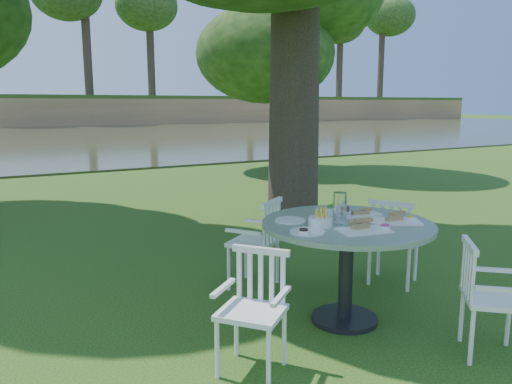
% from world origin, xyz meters
% --- Properties ---
extents(ground, '(140.00, 140.00, 0.00)m').
position_xyz_m(ground, '(0.00, 0.00, 0.00)').
color(ground, '#1A3D0C').
rests_on(ground, ground).
extents(table, '(1.41, 1.41, 0.86)m').
position_xyz_m(table, '(-0.08, -1.46, 0.70)').
color(table, black).
rests_on(table, ground).
extents(chair_ne, '(0.59, 0.60, 0.88)m').
position_xyz_m(chair_ne, '(0.87, -1.03, 0.52)').
color(chair_ne, white).
rests_on(chair_ne, ground).
extents(chair_nw, '(0.62, 0.61, 0.90)m').
position_xyz_m(chair_nw, '(-0.30, -0.44, 0.53)').
color(chair_nw, white).
rests_on(chair_nw, ground).
extents(chair_sw, '(0.57, 0.57, 0.83)m').
position_xyz_m(chair_sw, '(-1.09, -1.72, 0.49)').
color(chair_sw, white).
rests_on(chair_sw, ground).
extents(chair_se, '(0.58, 0.58, 0.84)m').
position_xyz_m(chair_se, '(0.41, -2.38, 0.50)').
color(chair_se, white).
rests_on(chair_se, ground).
extents(tableware, '(1.18, 0.84, 0.23)m').
position_xyz_m(tableware, '(-0.11, -1.43, 0.91)').
color(tableware, white).
rests_on(tableware, table).
extents(river, '(100.00, 28.00, 0.12)m').
position_xyz_m(river, '(0.00, 23.00, 0.00)').
color(river, '#30341E').
rests_on(river, ground).
extents(far_bank, '(100.00, 18.00, 15.20)m').
position_xyz_m(far_bank, '(0.28, 41.12, 7.25)').
color(far_bank, '#9F734A').
rests_on(far_bank, ground).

